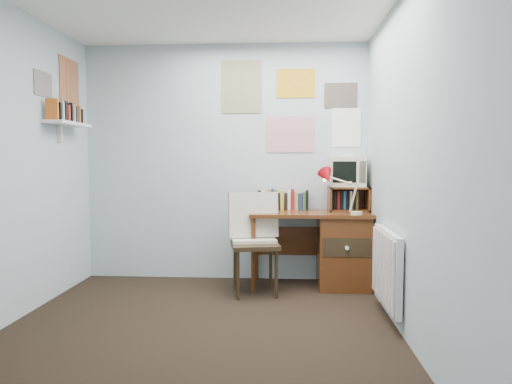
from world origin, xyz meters
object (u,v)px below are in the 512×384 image
(radiator, at_px, (387,268))
(wall_shelf, at_px, (68,124))
(tv_riser, at_px, (348,199))
(desk, at_px, (337,247))
(desk_lamp, at_px, (357,194))
(desk_chair, at_px, (255,245))
(crt_tv, at_px, (347,170))

(radiator, relative_size, wall_shelf, 1.29)
(tv_riser, distance_m, radiator, 1.15)
(tv_riser, distance_m, wall_shelf, 2.83)
(desk, xyz_separation_m, radiator, (0.29, -0.93, 0.01))
(desk, distance_m, desk_lamp, 0.61)
(desk, relative_size, tv_riser, 3.00)
(desk_lamp, xyz_separation_m, tv_riser, (-0.03, 0.33, -0.07))
(desk_chair, distance_m, crt_tv, 1.24)
(desk_lamp, bearing_deg, wall_shelf, -172.69)
(crt_tv, relative_size, radiator, 0.44)
(desk_chair, bearing_deg, desk, 10.01)
(desk_chair, relative_size, tv_riser, 2.35)
(crt_tv, height_order, radiator, crt_tv)
(desk_lamp, bearing_deg, crt_tv, 101.33)
(desk, bearing_deg, crt_tv, 50.53)
(desk, distance_m, tv_riser, 0.51)
(desk_chair, distance_m, radiator, 1.27)
(crt_tv, bearing_deg, tv_riser, -58.33)
(desk_chair, height_order, crt_tv, crt_tv)
(wall_shelf, bearing_deg, radiator, -10.89)
(crt_tv, xyz_separation_m, radiator, (0.18, -1.06, -0.76))
(crt_tv, bearing_deg, radiator, -77.86)
(crt_tv, bearing_deg, wall_shelf, -166.78)
(desk, distance_m, crt_tv, 0.79)
(desk_chair, bearing_deg, desk_lamp, -5.52)
(tv_riser, relative_size, wall_shelf, 0.65)
(tv_riser, bearing_deg, wall_shelf, -169.68)
(desk_lamp, relative_size, crt_tv, 1.13)
(tv_riser, bearing_deg, desk_chair, -155.97)
(desk_chair, bearing_deg, tv_riser, 13.48)
(desk, bearing_deg, wall_shelf, -171.60)
(desk_lamp, height_order, crt_tv, crt_tv)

